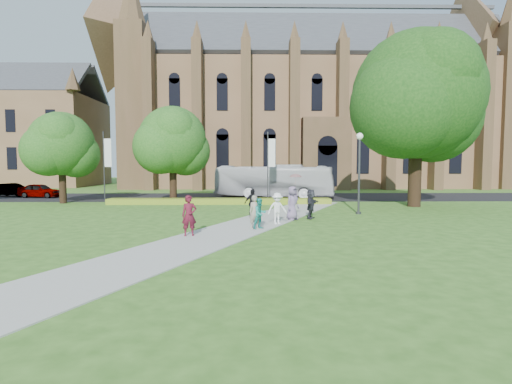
{
  "coord_description": "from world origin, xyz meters",
  "views": [
    {
      "loc": [
        0.41,
        -19.11,
        3.23
      ],
      "look_at": [
        0.8,
        4.2,
        1.6
      ],
      "focal_mm": 28.0,
      "sensor_mm": 36.0,
      "label": 1
    }
  ],
  "objects_px": {
    "large_tree": "(417,96)",
    "car_0": "(40,190)",
    "car_1": "(13,190)",
    "pedestrian_0": "(189,216)",
    "tour_coach": "(274,181)",
    "streetlamp": "(359,163)"
  },
  "relations": [
    {
      "from": "large_tree",
      "to": "car_0",
      "type": "distance_m",
      "value": 34.7
    },
    {
      "from": "car_0",
      "to": "car_1",
      "type": "bearing_deg",
      "value": 76.87
    },
    {
      "from": "large_tree",
      "to": "pedestrian_0",
      "type": "xyz_separation_m",
      "value": [
        -15.27,
        -12.44,
        -7.42
      ]
    },
    {
      "from": "large_tree",
      "to": "pedestrian_0",
      "type": "distance_m",
      "value": 21.04
    },
    {
      "from": "large_tree",
      "to": "tour_coach",
      "type": "relative_size",
      "value": 1.16
    },
    {
      "from": "large_tree",
      "to": "car_0",
      "type": "xyz_separation_m",
      "value": [
        -32.76,
        8.51,
        -7.66
      ]
    },
    {
      "from": "large_tree",
      "to": "tour_coach",
      "type": "bearing_deg",
      "value": 141.26
    },
    {
      "from": "tour_coach",
      "to": "streetlamp",
      "type": "bearing_deg",
      "value": -145.05
    },
    {
      "from": "streetlamp",
      "to": "car_1",
      "type": "height_order",
      "value": "streetlamp"
    },
    {
      "from": "streetlamp",
      "to": "large_tree",
      "type": "bearing_deg",
      "value": 39.29
    },
    {
      "from": "tour_coach",
      "to": "car_0",
      "type": "bearing_deg",
      "value": 103.78
    },
    {
      "from": "large_tree",
      "to": "car_1",
      "type": "xyz_separation_m",
      "value": [
        -36.18,
        9.93,
        -7.69
      ]
    },
    {
      "from": "streetlamp",
      "to": "tour_coach",
      "type": "distance_m",
      "value": 13.63
    },
    {
      "from": "streetlamp",
      "to": "large_tree",
      "type": "relative_size",
      "value": 0.4
    },
    {
      "from": "streetlamp",
      "to": "car_1",
      "type": "xyz_separation_m",
      "value": [
        -30.68,
        14.43,
        -2.63
      ]
    },
    {
      "from": "large_tree",
      "to": "tour_coach",
      "type": "distance_m",
      "value": 14.72
    },
    {
      "from": "car_0",
      "to": "pedestrian_0",
      "type": "relative_size",
      "value": 2.2
    },
    {
      "from": "tour_coach",
      "to": "pedestrian_0",
      "type": "height_order",
      "value": "tour_coach"
    },
    {
      "from": "pedestrian_0",
      "to": "car_1",
      "type": "bearing_deg",
      "value": 118.15
    },
    {
      "from": "large_tree",
      "to": "car_1",
      "type": "distance_m",
      "value": 38.3
    },
    {
      "from": "car_0",
      "to": "car_1",
      "type": "relative_size",
      "value": 1.01
    },
    {
      "from": "streetlamp",
      "to": "pedestrian_0",
      "type": "relative_size",
      "value": 2.89
    }
  ]
}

